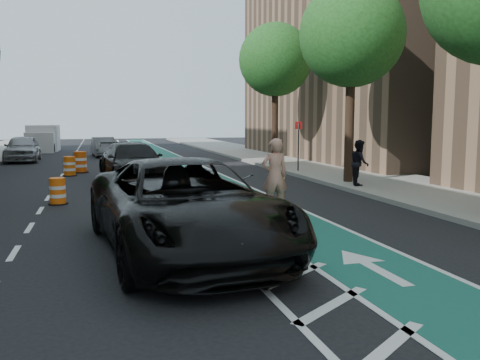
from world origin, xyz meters
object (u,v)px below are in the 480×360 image
object	(u,v)px
skateboarder	(275,176)
barrel_a	(58,192)
suv_far	(133,162)
suv_near	(184,206)

from	to	relation	value
skateboarder	barrel_a	bearing A→B (deg)	-31.82
suv_far	barrel_a	xyz separation A→B (m)	(-2.62, -5.35, -0.42)
barrel_a	suv_far	bearing A→B (deg)	63.88
suv_near	barrel_a	bearing A→B (deg)	107.11
barrel_a	suv_near	bearing A→B (deg)	-67.17
suv_near	barrel_a	size ratio (longest dim) A/B	8.05
suv_far	skateboarder	bearing A→B (deg)	-78.75
skateboarder	suv_far	bearing A→B (deg)	-70.58
skateboarder	barrel_a	distance (m)	6.79
skateboarder	suv_far	world-z (taller)	skateboarder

